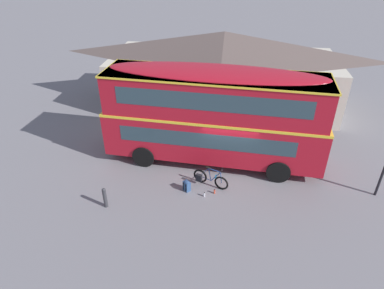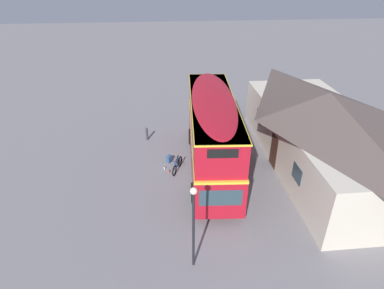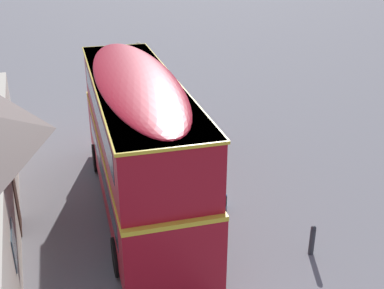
{
  "view_description": "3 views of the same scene",
  "coord_description": "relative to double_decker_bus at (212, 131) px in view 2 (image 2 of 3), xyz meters",
  "views": [
    {
      "loc": [
        0.01,
        -13.64,
        9.67
      ],
      "look_at": [
        -1.73,
        -0.24,
        1.34
      ],
      "focal_mm": 31.42,
      "sensor_mm": 36.0,
      "label": 1
    },
    {
      "loc": [
        16.04,
        -2.21,
        11.33
      ],
      "look_at": [
        -0.4,
        -0.63,
        2.0
      ],
      "focal_mm": 30.11,
      "sensor_mm": 36.0,
      "label": 2
    },
    {
      "loc": [
        -14.67,
        3.62,
        8.73
      ],
      "look_at": [
        0.12,
        -1.56,
        1.67
      ],
      "focal_mm": 44.65,
      "sensor_mm": 36.0,
      "label": 3
    }
  ],
  "objects": [
    {
      "name": "ground_plane",
      "position": [
        0.8,
        -0.61,
        -2.64
      ],
      "size": [
        120.0,
        120.0,
        0.0
      ],
      "primitive_type": "plane",
      "color": "slate"
    },
    {
      "name": "double_decker_bus",
      "position": [
        0.0,
        0.0,
        0.0
      ],
      "size": [
        10.57,
        3.21,
        4.79
      ],
      "color": "black",
      "rests_on": "ground"
    },
    {
      "name": "touring_bicycle",
      "position": [
        0.02,
        -2.12,
        -2.27
      ],
      "size": [
        1.65,
        0.77,
        0.99
      ],
      "color": "black",
      "rests_on": "ground"
    },
    {
      "name": "backpack_on_ground",
      "position": [
        -0.93,
        -2.61,
        -2.37
      ],
      "size": [
        0.39,
        0.38,
        0.52
      ],
      "color": "#2D4C7A",
      "rests_on": "ground"
    },
    {
      "name": "water_bottle_red_squeeze",
      "position": [
        0.31,
        -2.67,
        -2.54
      ],
      "size": [
        0.08,
        0.08,
        0.23
      ],
      "color": "#D84C33",
      "rests_on": "ground"
    },
    {
      "name": "water_bottle_clear_plastic",
      "position": [
        -0.12,
        -2.93,
        -2.54
      ],
      "size": [
        0.08,
        0.08,
        0.22
      ],
      "color": "silver",
      "rests_on": "ground"
    },
    {
      "name": "pub_building",
      "position": [
        0.09,
        6.83,
        -0.18
      ],
      "size": [
        14.64,
        6.18,
        4.83
      ],
      "color": "beige",
      "rests_on": "ground"
    },
    {
      "name": "street_lamp",
      "position": [
        7.36,
        -1.85,
        -0.07
      ],
      "size": [
        0.28,
        0.28,
        4.09
      ],
      "color": "black",
      "rests_on": "ground"
    },
    {
      "name": "kerb_bollard",
      "position": [
        -4.16,
        -4.1,
        -2.15
      ],
      "size": [
        0.16,
        0.16,
        0.97
      ],
      "color": "#333338",
      "rests_on": "ground"
    }
  ]
}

